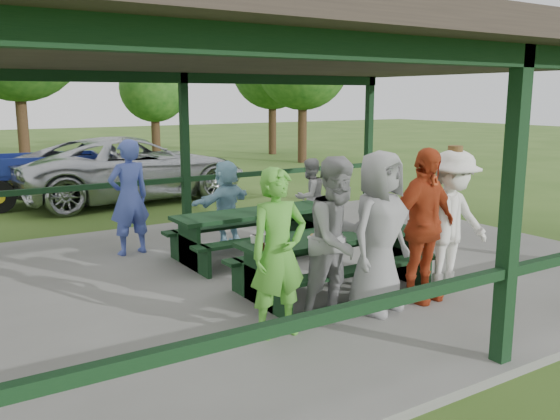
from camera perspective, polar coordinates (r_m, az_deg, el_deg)
ground at (r=9.04m, az=0.82°, el=-6.14°), size 90.00×90.00×0.00m
concrete_slab at (r=9.03m, az=0.82°, el=-5.84°), size 10.00×8.00×0.10m
pavilion_structure at (r=8.66m, az=0.88°, el=14.33°), size 10.60×8.60×3.24m
picnic_table_near at (r=7.89m, az=5.05°, el=-4.39°), size 2.58×1.39×0.75m
picnic_table_far at (r=9.49m, az=-2.45°, el=-1.73°), size 2.63×1.39×0.75m
table_setting at (r=7.77m, az=4.29°, el=-2.27°), size 2.45×0.45×0.10m
contestant_green at (r=6.30m, az=-0.17°, el=-4.16°), size 0.69×0.47×1.83m
contestant_grey_left at (r=6.79m, az=5.70°, el=-2.81°), size 0.98×0.79×1.89m
contestant_grey_mid at (r=7.10m, az=9.51°, el=-2.13°), size 1.07×0.84×1.94m
contestant_red at (r=7.59m, az=13.62°, el=-1.44°), size 1.18×0.59×1.94m
contestant_white_fedora at (r=8.10m, az=16.17°, el=-1.01°), size 1.24×0.75×1.93m
spectator_lblue at (r=10.25m, az=-5.19°, el=0.68°), size 1.43×0.93×1.48m
spectator_blue at (r=9.88m, az=-14.33°, el=1.19°), size 0.74×0.53×1.88m
spectator_grey at (r=10.98m, az=2.88°, el=1.27°), size 0.79×0.68×1.43m
pickup_truck at (r=15.74m, az=-13.99°, el=3.91°), size 6.03×3.00×1.64m
farm_trailer at (r=15.75m, az=-22.23°, el=2.85°), size 3.87×2.00×1.34m
tree_left at (r=21.66m, az=-24.13°, el=15.22°), size 4.37×4.37×6.83m
tree_mid at (r=25.41m, az=-12.03°, el=11.40°), size 2.82×2.82×4.40m
tree_right at (r=24.05m, az=2.21°, el=13.96°), size 3.72×3.72×5.81m
tree_far_right at (r=27.57m, az=-0.75°, el=13.38°), size 3.63×3.63×5.68m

